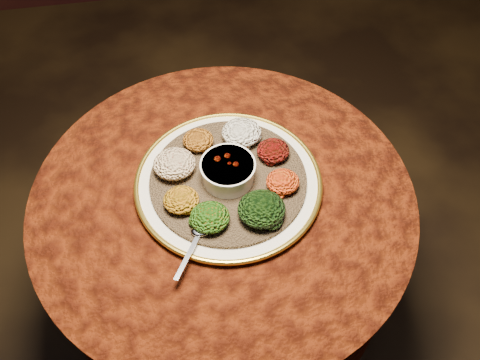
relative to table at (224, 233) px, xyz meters
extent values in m
plane|color=black|center=(0.00, 0.00, -0.55)|extent=(4.00, 4.00, 0.00)
cylinder|color=black|center=(0.00, 0.00, -0.53)|extent=(0.44, 0.44, 0.04)
cylinder|color=black|center=(0.00, 0.00, -0.21)|extent=(0.12, 0.12, 0.68)
cylinder|color=black|center=(0.00, 0.00, 0.15)|extent=(0.80, 0.80, 0.04)
cylinder|color=#431505|center=(0.00, 0.00, 0.00)|extent=(0.93, 0.93, 0.34)
cylinder|color=#431505|center=(0.00, 0.00, 0.17)|extent=(0.96, 0.96, 0.01)
cylinder|color=silver|center=(0.02, 0.03, 0.19)|extent=(0.58, 0.58, 0.02)
torus|color=gold|center=(0.02, 0.03, 0.20)|extent=(0.47, 0.47, 0.01)
cylinder|color=brown|center=(0.02, 0.03, 0.20)|extent=(0.41, 0.41, 0.01)
cylinder|color=white|center=(0.02, 0.03, 0.24)|extent=(0.13, 0.13, 0.06)
cylinder|color=white|center=(0.02, 0.03, 0.26)|extent=(0.14, 0.14, 0.01)
cylinder|color=#511504|center=(0.02, 0.03, 0.25)|extent=(0.11, 0.11, 0.01)
ellipsoid|color=silver|center=(-0.07, -0.11, 0.21)|extent=(0.05, 0.04, 0.01)
cube|color=silver|center=(-0.10, -0.17, 0.21)|extent=(0.08, 0.12, 0.00)
ellipsoid|color=white|center=(0.07, 0.15, 0.23)|extent=(0.10, 0.10, 0.05)
ellipsoid|color=black|center=(0.14, 0.08, 0.23)|extent=(0.08, 0.08, 0.04)
ellipsoid|color=#BA7B0F|center=(0.15, -0.02, 0.23)|extent=(0.08, 0.08, 0.04)
ellipsoid|color=black|center=(0.08, -0.09, 0.23)|extent=(0.11, 0.11, 0.05)
ellipsoid|color=#A33C0A|center=(-0.04, -0.09, 0.23)|extent=(0.09, 0.09, 0.04)
ellipsoid|color=#BB6D10|center=(-0.10, -0.03, 0.23)|extent=(0.09, 0.08, 0.04)
ellipsoid|color=maroon|center=(-0.11, 0.08, 0.23)|extent=(0.11, 0.10, 0.05)
ellipsoid|color=#9C5512|center=(-0.04, 0.15, 0.23)|extent=(0.08, 0.08, 0.04)
camera|label=1|loc=(-0.09, -0.77, 1.26)|focal=40.00mm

